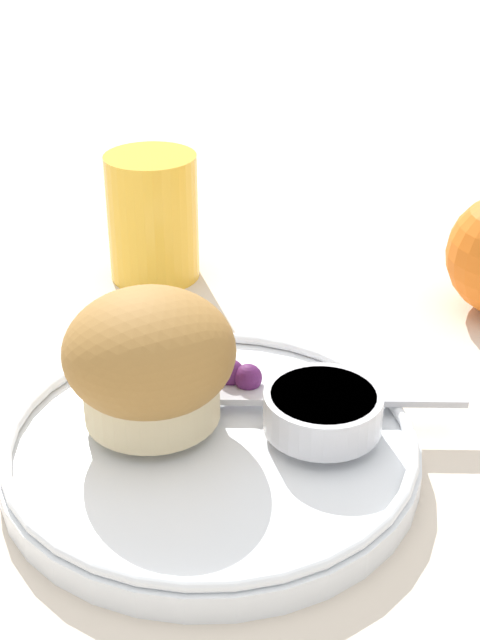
# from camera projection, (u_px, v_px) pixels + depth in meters

# --- Properties ---
(ground_plane) EXTENTS (3.00, 3.00, 0.00)m
(ground_plane) POSITION_uv_depth(u_px,v_px,m) (211.00, 464.00, 0.44)
(ground_plane) COLOR beige
(plate) EXTENTS (0.21, 0.21, 0.02)m
(plate) POSITION_uv_depth(u_px,v_px,m) (221.00, 445.00, 0.44)
(plate) COLOR white
(plate) RESTS_ON ground_plane
(muffin) EXTENTS (0.08, 0.08, 0.07)m
(muffin) POSITION_uv_depth(u_px,v_px,m) (149.00, 361.00, 0.43)
(muffin) COLOR beige
(muffin) RESTS_ON plate
(cream_ramekin) EXTENTS (0.06, 0.06, 0.02)m
(cream_ramekin) POSITION_uv_depth(u_px,v_px,m) (323.00, 409.00, 0.43)
(cream_ramekin) COLOR silver
(cream_ramekin) RESTS_ON plate
(berry_pair) EXTENTS (0.03, 0.01, 0.01)m
(berry_pair) POSITION_uv_depth(u_px,v_px,m) (242.00, 376.00, 0.47)
(berry_pair) COLOR #4C194C
(berry_pair) RESTS_ON plate
(butter_knife) EXTENTS (0.18, 0.09, 0.00)m
(butter_knife) POSITION_uv_depth(u_px,v_px,m) (283.00, 395.00, 0.46)
(butter_knife) COLOR #B7B7BC
(butter_knife) RESTS_ON plate
(juice_glass) EXTENTS (0.06, 0.06, 0.09)m
(juice_glass) POSITION_uv_depth(u_px,v_px,m) (153.00, 217.00, 0.61)
(juice_glass) COLOR gold
(juice_glass) RESTS_ON ground_plane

